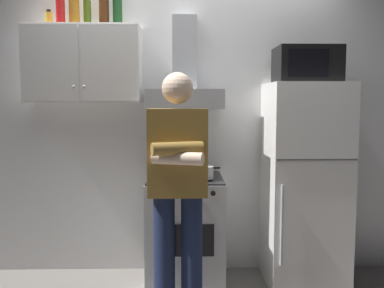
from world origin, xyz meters
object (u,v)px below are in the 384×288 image
cooking_pot (202,172)px  bottle_soda_red (60,8)px  bottle_spice_jar (49,19)px  bottle_wine_green (117,8)px  bottle_liquor_amber (74,5)px  refrigerator (304,185)px  microwave (307,65)px  bottle_rum_dark (104,8)px  stove_oven (185,230)px  bottle_olive_oil (87,13)px  range_hood (185,84)px  person_standing (178,188)px  upper_cabinet (84,65)px

cooking_pot → bottle_soda_red: 1.68m
cooking_pot → bottle_spice_jar: bottle_spice_jar is taller
bottle_wine_green → bottle_liquor_amber: bearing=-169.4°
refrigerator → bottle_wine_green: (-1.48, 0.17, 1.40)m
microwave → bottle_soda_red: bottle_soda_red is taller
microwave → refrigerator: bearing=-89.1°
bottle_rum_dark → bottle_liquor_amber: 0.23m
stove_oven → cooking_pot: (0.13, -0.12, 0.49)m
refrigerator → bottle_wine_green: bottle_wine_green is taller
bottle_olive_oil → cooking_pot: bearing=-17.6°
bottle_wine_green → bottle_olive_oil: (-0.24, -0.00, -0.04)m
range_hood → bottle_wine_green: bottle_wine_green is taller
bottle_olive_oil → bottle_rum_dark: 0.14m
bottle_wine_green → microwave: bearing=-5.8°
person_standing → cooking_pot: 0.52m
bottle_wine_green → bottle_liquor_amber: (-0.33, -0.06, 0.01)m
upper_cabinet → person_standing: 1.35m
stove_oven → bottle_olive_oil: bearing=167.8°
upper_cabinet → bottle_liquor_amber: (-0.06, -0.02, 0.46)m
stove_oven → refrigerator: (0.95, 0.00, 0.37)m
upper_cabinet → bottle_wine_green: 0.52m
microwave → person_standing: bearing=-148.0°
microwave → bottle_wine_green: 1.56m
bottle_olive_oil → microwave: bearing=-4.9°
microwave → bottle_rum_dark: bottle_rum_dark is taller
microwave → bottle_spice_jar: size_ratio=3.68×
bottle_rum_dark → bottle_soda_red: bearing=-168.7°
bottle_liquor_amber → refrigerator: bearing=-3.4°
cooking_pot → bottle_liquor_amber: 1.64m
microwave → cooking_pot: size_ratio=1.76×
bottle_olive_oil → range_hood: bearing=-3.0°
upper_cabinet → range_hood: (0.80, 0.00, -0.15)m
upper_cabinet → range_hood: 0.81m
upper_cabinet → person_standing: (0.75, -0.73, -0.85)m
refrigerator → microwave: size_ratio=3.33×
bottle_soda_red → bottle_spice_jar: bearing=151.1°
refrigerator → bottle_olive_oil: 2.20m
upper_cabinet → stove_oven: bearing=-8.9°
range_hood → refrigerator: range_hood is taller
microwave → bottle_olive_oil: bearing=175.1°
stove_oven → bottle_liquor_amber: bearing=172.8°
person_standing → bottle_spice_jar: bottle_spice_jar is taller
upper_cabinet → range_hood: range_hood is taller
microwave → person_standing: microwave is taller
bottle_rum_dark → person_standing: bearing=-52.3°
cooking_pot → bottle_olive_oil: bottle_olive_oil is taller
stove_oven → bottle_liquor_amber: bottle_liquor_amber is taller
bottle_olive_oil → stove_oven: bearing=-12.2°
range_hood → refrigerator: (0.95, -0.13, -0.80)m
cooking_pot → refrigerator: bearing=8.3°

